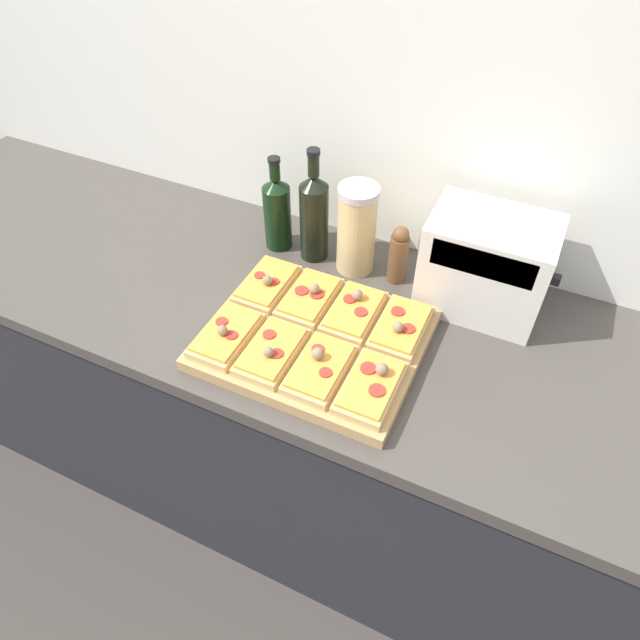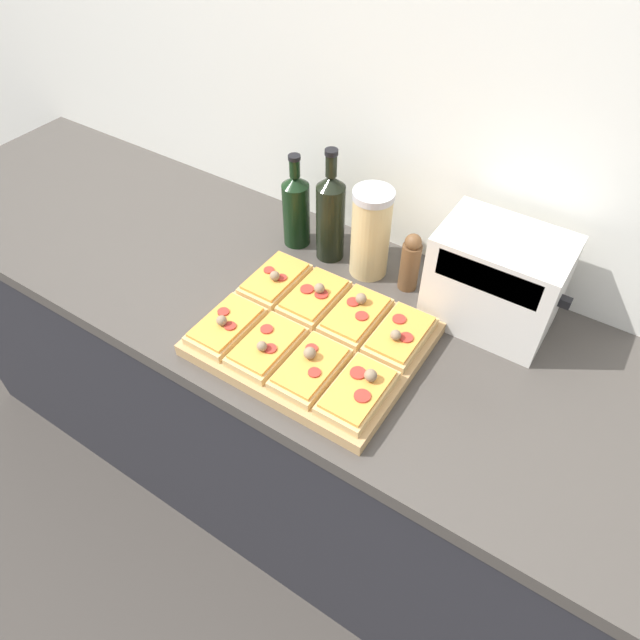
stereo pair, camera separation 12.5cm
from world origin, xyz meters
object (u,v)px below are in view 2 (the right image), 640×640
Objects in this scene: wine_bottle at (330,215)px; pepper_mill at (410,262)px; cutting_board at (313,339)px; toaster_oven at (496,281)px; olive_oil_bottle at (296,209)px; grain_jar_tall at (371,233)px.

pepper_mill is at bearing -0.00° from wine_bottle.
pepper_mill reaches higher than cutting_board.
pepper_mill is at bearing 179.76° from toaster_oven.
olive_oil_bottle reaches higher than grain_jar_tall.
wine_bottle is 1.29× the size of grain_jar_tall.
olive_oil_bottle reaches higher than toaster_oven.
toaster_oven reaches higher than grain_jar_tall.
wine_bottle is 0.43m from toaster_oven.
wine_bottle is at bearing 180.00° from grain_jar_tall.
wine_bottle is 0.12m from grain_jar_tall.
wine_bottle is at bearing 180.00° from pepper_mill.
cutting_board is 0.31m from grain_jar_tall.
grain_jar_tall reaches higher than pepper_mill.
cutting_board is 0.34m from wine_bottle.
cutting_board is 0.31m from pepper_mill.
cutting_board is at bearing -64.53° from wine_bottle.
wine_bottle is 1.92× the size of pepper_mill.
olive_oil_bottle is 0.54m from toaster_oven.
grain_jar_tall is 0.32m from toaster_oven.
wine_bottle is at bearing 179.89° from toaster_oven.
wine_bottle is 1.02× the size of toaster_oven.
wine_bottle is (0.11, 0.00, 0.02)m from olive_oil_bottle.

